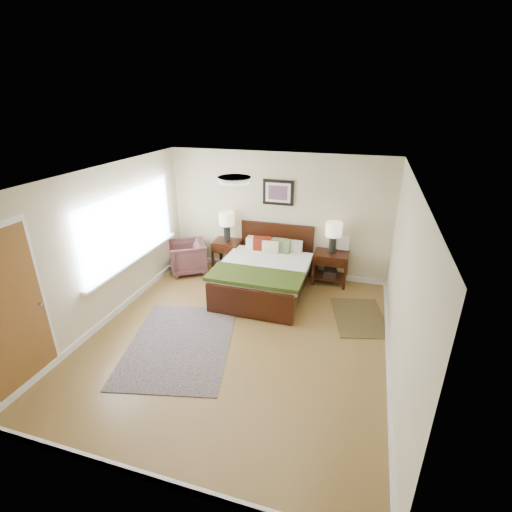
{
  "coord_description": "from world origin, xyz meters",
  "views": [
    {
      "loc": [
        1.66,
        -4.53,
        3.47
      ],
      "look_at": [
        0.05,
        0.81,
        1.05
      ],
      "focal_mm": 26.0,
      "sensor_mm": 36.0,
      "label": 1
    }
  ],
  "objects_px": {
    "nightstand_left": "(227,247)",
    "nightstand_right": "(331,265)",
    "armchair": "(187,257)",
    "lamp_right": "(334,232)",
    "lamp_left": "(227,222)",
    "bed": "(265,268)",
    "rug_persian": "(180,343)"
  },
  "relations": [
    {
      "from": "nightstand_right",
      "to": "lamp_right",
      "type": "bearing_deg",
      "value": 90.0
    },
    {
      "from": "nightstand_right",
      "to": "lamp_left",
      "type": "relative_size",
      "value": 1.08
    },
    {
      "from": "rug_persian",
      "to": "nightstand_right",
      "type": "bearing_deg",
      "value": 41.34
    },
    {
      "from": "nightstand_right",
      "to": "lamp_right",
      "type": "distance_m",
      "value": 0.68
    },
    {
      "from": "nightstand_left",
      "to": "nightstand_right",
      "type": "relative_size",
      "value": 1.01
    },
    {
      "from": "bed",
      "to": "nightstand_left",
      "type": "distance_m",
      "value": 1.26
    },
    {
      "from": "bed",
      "to": "armchair",
      "type": "height_order",
      "value": "bed"
    },
    {
      "from": "bed",
      "to": "nightstand_left",
      "type": "xyz_separation_m",
      "value": [
        -1.03,
        0.72,
        0.05
      ]
    },
    {
      "from": "bed",
      "to": "armchair",
      "type": "relative_size",
      "value": 2.69
    },
    {
      "from": "bed",
      "to": "lamp_left",
      "type": "height_order",
      "value": "lamp_left"
    },
    {
      "from": "bed",
      "to": "nightstand_left",
      "type": "bearing_deg",
      "value": 145.0
    },
    {
      "from": "rug_persian",
      "to": "lamp_left",
      "type": "bearing_deg",
      "value": 82.29
    },
    {
      "from": "lamp_right",
      "to": "rug_persian",
      "type": "distance_m",
      "value": 3.49
    },
    {
      "from": "armchair",
      "to": "lamp_right",
      "type": "bearing_deg",
      "value": 64.07
    },
    {
      "from": "nightstand_left",
      "to": "lamp_right",
      "type": "relative_size",
      "value": 1.09
    },
    {
      "from": "nightstand_left",
      "to": "lamp_right",
      "type": "xyz_separation_m",
      "value": [
        2.18,
        0.02,
        0.54
      ]
    },
    {
      "from": "nightstand_right",
      "to": "rug_persian",
      "type": "xyz_separation_m",
      "value": [
        -1.95,
        -2.68,
        -0.39
      ]
    },
    {
      "from": "bed",
      "to": "nightstand_left",
      "type": "height_order",
      "value": "bed"
    },
    {
      "from": "nightstand_right",
      "to": "lamp_left",
      "type": "distance_m",
      "value": 2.29
    },
    {
      "from": "armchair",
      "to": "bed",
      "type": "bearing_deg",
      "value": 45.12
    },
    {
      "from": "lamp_right",
      "to": "armchair",
      "type": "xyz_separation_m",
      "value": [
        -2.96,
        -0.35,
        -0.74
      ]
    },
    {
      "from": "nightstand_left",
      "to": "rug_persian",
      "type": "relative_size",
      "value": 0.31
    },
    {
      "from": "lamp_left",
      "to": "bed",
      "type": "bearing_deg",
      "value": -35.82
    },
    {
      "from": "nightstand_left",
      "to": "lamp_left",
      "type": "height_order",
      "value": "lamp_left"
    },
    {
      "from": "nightstand_right",
      "to": "rug_persian",
      "type": "distance_m",
      "value": 3.34
    },
    {
      "from": "nightstand_right",
      "to": "lamp_right",
      "type": "height_order",
      "value": "lamp_right"
    },
    {
      "from": "nightstand_right",
      "to": "armchair",
      "type": "height_order",
      "value": "armchair"
    },
    {
      "from": "bed",
      "to": "rug_persian",
      "type": "bearing_deg",
      "value": -112.09
    },
    {
      "from": "nightstand_left",
      "to": "rug_persian",
      "type": "distance_m",
      "value": 2.74
    },
    {
      "from": "bed",
      "to": "armchair",
      "type": "distance_m",
      "value": 1.86
    },
    {
      "from": "nightstand_right",
      "to": "rug_persian",
      "type": "bearing_deg",
      "value": -125.97
    },
    {
      "from": "lamp_left",
      "to": "rug_persian",
      "type": "bearing_deg",
      "value": -85.02
    }
  ]
}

